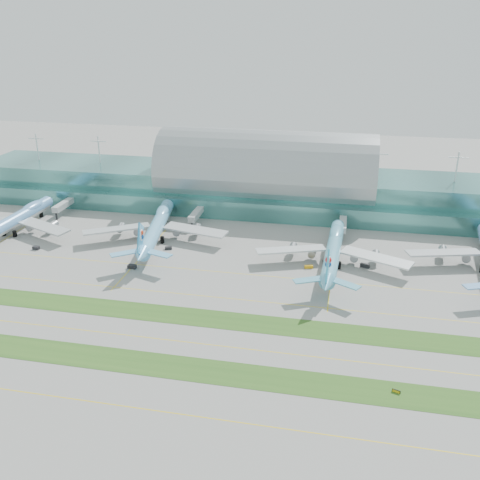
% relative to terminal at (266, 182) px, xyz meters
% --- Properties ---
extents(ground, '(700.00, 700.00, 0.00)m').
position_rel_terminal_xyz_m(ground, '(-0.01, -128.79, -14.23)').
color(ground, gray).
rests_on(ground, ground).
extents(terminal, '(340.00, 69.10, 36.00)m').
position_rel_terminal_xyz_m(terminal, '(0.00, 0.00, 0.00)').
color(terminal, '#3D7A75').
rests_on(terminal, ground).
extents(grass_strip_near, '(420.00, 12.00, 0.08)m').
position_rel_terminal_xyz_m(grass_strip_near, '(-0.01, -156.79, -14.19)').
color(grass_strip_near, '#2D591E').
rests_on(grass_strip_near, ground).
extents(grass_strip_far, '(420.00, 12.00, 0.08)m').
position_rel_terminal_xyz_m(grass_strip_far, '(-0.01, -126.79, -14.19)').
color(grass_strip_far, '#2D591E').
rests_on(grass_strip_far, ground).
extents(taxiline_a, '(420.00, 0.35, 0.01)m').
position_rel_terminal_xyz_m(taxiline_a, '(-0.01, -176.79, -14.22)').
color(taxiline_a, yellow).
rests_on(taxiline_a, ground).
extents(taxiline_b, '(420.00, 0.35, 0.01)m').
position_rel_terminal_xyz_m(taxiline_b, '(-0.01, -142.79, -14.22)').
color(taxiline_b, yellow).
rests_on(taxiline_b, ground).
extents(taxiline_c, '(420.00, 0.35, 0.01)m').
position_rel_terminal_xyz_m(taxiline_c, '(-0.01, -110.79, -14.22)').
color(taxiline_c, yellow).
rests_on(taxiline_c, ground).
extents(taxiline_d, '(420.00, 0.35, 0.01)m').
position_rel_terminal_xyz_m(taxiline_d, '(-0.01, -88.79, -14.22)').
color(taxiline_d, yellow).
rests_on(taxiline_d, ground).
extents(airliner_a, '(68.53, 77.69, 21.40)m').
position_rel_terminal_xyz_m(airliner_a, '(-116.77, -65.59, -7.62)').
color(airliner_a, '#65A1DE').
rests_on(airliner_a, ground).
extents(airliner_b, '(69.36, 79.52, 21.95)m').
position_rel_terminal_xyz_m(airliner_b, '(-43.96, -59.23, -7.46)').
color(airliner_b, '#6BBCED').
rests_on(airliner_b, ground).
extents(airliner_c, '(67.49, 76.57, 21.09)m').
position_rel_terminal_xyz_m(airliner_c, '(40.68, -70.72, -7.72)').
color(airliner_c, '#5FB4D2').
rests_on(airliner_c, ground).
extents(gse_b, '(3.22, 2.13, 1.51)m').
position_rel_terminal_xyz_m(gse_b, '(-95.02, -82.40, -13.47)').
color(gse_b, black).
rests_on(gse_b, ground).
extents(gse_c, '(3.64, 2.29, 1.60)m').
position_rel_terminal_xyz_m(gse_c, '(-43.53, -92.77, -13.43)').
color(gse_c, black).
rests_on(gse_c, ground).
extents(gse_d, '(3.58, 2.64, 1.22)m').
position_rel_terminal_xyz_m(gse_d, '(-34.76, -70.04, -13.62)').
color(gse_d, black).
rests_on(gse_d, ground).
extents(gse_e, '(3.81, 2.50, 1.25)m').
position_rel_terminal_xyz_m(gse_e, '(30.91, -77.56, -13.60)').
color(gse_e, orange).
rests_on(gse_e, ground).
extents(gse_f, '(4.24, 2.83, 1.62)m').
position_rel_terminal_xyz_m(gse_f, '(54.60, -72.01, -13.41)').
color(gse_f, black).
rests_on(gse_f, ground).
extents(taxiway_sign_east, '(2.38, 1.01, 1.03)m').
position_rel_terminal_xyz_m(taxiway_sign_east, '(62.24, -155.94, -13.72)').
color(taxiway_sign_east, black).
rests_on(taxiway_sign_east, ground).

